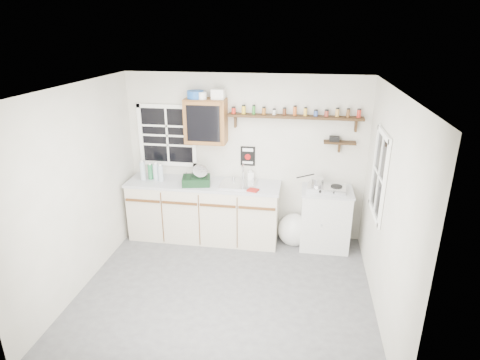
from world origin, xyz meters
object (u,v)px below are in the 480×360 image
Objects in this scene: right_cabinet at (325,218)px; dish_rack at (197,178)px; upper_cabinet at (206,121)px; hotplate at (327,188)px; main_cabinet at (204,210)px; spice_shelf at (295,116)px.

dish_rack reaches higher than right_cabinet.
upper_cabinet reaches higher than hotplate.
main_cabinet is at bearing 40.08° from dish_rack.
dish_rack reaches higher than main_cabinet.
right_cabinet is 1.99× the size of dish_rack.
spice_shelf is 3.38× the size of hotplate.
main_cabinet is 1.84m from right_cabinet.
dish_rack is at bearing -113.77° from upper_cabinet.
hotplate is at bearing -125.75° from right_cabinet.
dish_rack is 0.81× the size of hotplate.
right_cabinet is (1.83, 0.03, -0.01)m from main_cabinet.
upper_cabinet is (0.03, 0.14, 1.36)m from main_cabinet.
dish_rack reaches higher than hotplate.
dish_rack is (-1.90, -0.11, 0.56)m from right_cabinet.
spice_shelf is 1.13m from hotplate.
dish_rack is at bearing -172.09° from hotplate.
spice_shelf is 4.18× the size of dish_rack.
right_cabinet is 2.26m from upper_cabinet.
spice_shelf is at bearing 3.10° from upper_cabinet.
hotplate is (-0.01, -0.02, 0.49)m from right_cabinet.
hotplate is at bearing 0.17° from main_cabinet.
main_cabinet is 5.05× the size of dish_rack.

